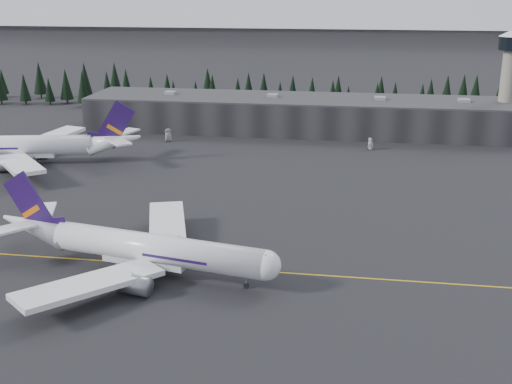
% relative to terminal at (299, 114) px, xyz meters
% --- Properties ---
extents(ground, '(1400.00, 1400.00, 0.00)m').
position_rel_terminal_xyz_m(ground, '(0.00, -125.00, -6.30)').
color(ground, black).
rests_on(ground, ground).
extents(taxiline, '(400.00, 0.40, 0.02)m').
position_rel_terminal_xyz_m(taxiline, '(0.00, -127.00, -6.29)').
color(taxiline, gold).
rests_on(taxiline, ground).
extents(terminal, '(160.00, 30.00, 12.60)m').
position_rel_terminal_xyz_m(terminal, '(0.00, 0.00, 0.00)').
color(terminal, black).
rests_on(terminal, ground).
extents(control_tower, '(10.00, 10.00, 37.70)m').
position_rel_terminal_xyz_m(control_tower, '(75.00, 3.00, 17.11)').
color(control_tower, gray).
rests_on(control_tower, ground).
extents(treeline, '(360.00, 20.00, 15.00)m').
position_rel_terminal_xyz_m(treeline, '(0.00, 37.00, 1.20)').
color(treeline, black).
rests_on(treeline, ground).
extents(mountain_ridge, '(4400.00, 900.00, 420.00)m').
position_rel_terminal_xyz_m(mountain_ridge, '(0.00, 875.00, -6.30)').
color(mountain_ridge, white).
rests_on(mountain_ridge, ground).
extents(jet_main, '(60.31, 55.18, 17.89)m').
position_rel_terminal_xyz_m(jet_main, '(-20.10, -130.21, -1.25)').
color(jet_main, white).
rests_on(jet_main, ground).
extents(jet_parked, '(65.66, 60.00, 19.53)m').
position_rel_terminal_xyz_m(jet_parked, '(-77.24, -59.19, -0.79)').
color(jet_parked, white).
rests_on(jet_parked, ground).
extents(gse_vehicle_a, '(4.02, 5.13, 1.30)m').
position_rel_terminal_xyz_m(gse_vehicle_a, '(-44.00, -25.16, -5.65)').
color(gse_vehicle_a, silver).
rests_on(gse_vehicle_a, ground).
extents(gse_vehicle_b, '(4.29, 3.74, 1.40)m').
position_rel_terminal_xyz_m(gse_vehicle_b, '(26.95, -25.97, -5.60)').
color(gse_vehicle_b, silver).
rests_on(gse_vehicle_b, ground).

